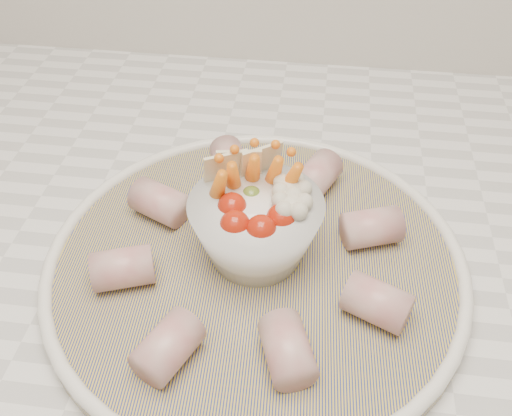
# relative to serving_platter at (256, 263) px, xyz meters

# --- Properties ---
(serving_platter) EXTENTS (0.39, 0.39, 0.02)m
(serving_platter) POSITION_rel_serving_platter_xyz_m (0.00, 0.00, 0.00)
(serving_platter) COLOR navy
(serving_platter) RESTS_ON kitchen_counter
(veggie_bowl) EXTENTS (0.11, 0.12, 0.09)m
(veggie_bowl) POSITION_rel_serving_platter_xyz_m (-0.00, 0.01, 0.04)
(veggie_bowl) COLOR silver
(veggie_bowl) RESTS_ON serving_platter
(cured_meat_rolls) EXTENTS (0.27, 0.28, 0.03)m
(cured_meat_rolls) POSITION_rel_serving_platter_xyz_m (-0.00, 0.00, 0.02)
(cured_meat_rolls) COLOR #A74C4E
(cured_meat_rolls) RESTS_ON serving_platter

